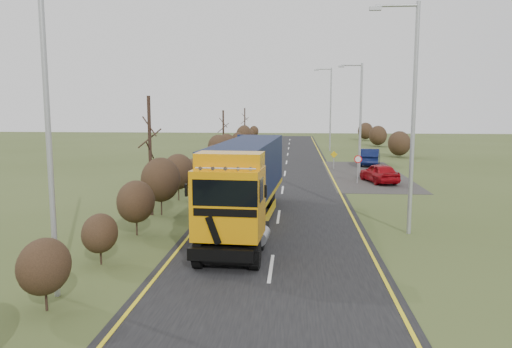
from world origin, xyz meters
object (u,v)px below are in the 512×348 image
at_px(speed_sign, 358,164).
at_px(lorry, 245,178).
at_px(streetlight_near, 411,109).
at_px(car_red_hatchback, 379,173).
at_px(car_blue_sedan, 370,157).

bearing_deg(speed_sign, lorry, -117.60).
bearing_deg(streetlight_near, car_red_hatchback, 85.11).
distance_m(lorry, car_red_hatchback, 15.99).
xyz_separation_m(streetlight_near, speed_sign, (-0.37, 14.08, -4.05)).
xyz_separation_m(car_blue_sedan, streetlight_near, (-2.15, -25.11, 4.67)).
distance_m(car_blue_sedan, streetlight_near, 25.63).
xyz_separation_m(car_red_hatchback, car_blue_sedan, (0.90, 10.56, 0.08)).
height_order(car_red_hatchback, streetlight_near, streetlight_near).
xyz_separation_m(car_blue_sedan, speed_sign, (-2.51, -11.03, 0.62)).
bearing_deg(car_red_hatchback, speed_sign, 1.63).
distance_m(car_red_hatchback, streetlight_near, 15.36).
bearing_deg(car_red_hatchback, car_blue_sedan, -109.60).
distance_m(car_red_hatchback, car_blue_sedan, 10.60).
xyz_separation_m(lorry, speed_sign, (6.81, 13.04, -0.84)).
bearing_deg(car_blue_sedan, speed_sign, 88.56).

